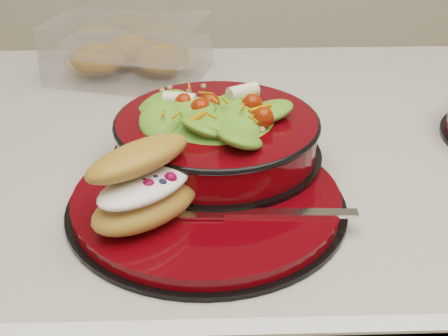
{
  "coord_description": "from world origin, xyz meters",
  "views": [
    {
      "loc": [
        -0.08,
        -0.75,
        1.28
      ],
      "look_at": [
        -0.07,
        -0.15,
        0.94
      ],
      "focal_mm": 50.0,
      "sensor_mm": 36.0,
      "label": 1
    }
  ],
  "objects_px": {
    "croissant": "(146,184)",
    "fork": "(263,213)",
    "salad_bowl": "(217,128)",
    "pastry_box": "(130,49)",
    "dinner_plate": "(207,201)"
  },
  "relations": [
    {
      "from": "croissant",
      "to": "fork",
      "type": "xyz_separation_m",
      "value": [
        0.12,
        -0.0,
        -0.03
      ]
    },
    {
      "from": "salad_bowl",
      "to": "croissant",
      "type": "height_order",
      "value": "salad_bowl"
    },
    {
      "from": "pastry_box",
      "to": "croissant",
      "type": "bearing_deg",
      "value": -66.17
    },
    {
      "from": "salad_bowl",
      "to": "croissant",
      "type": "distance_m",
      "value": 0.15
    },
    {
      "from": "croissant",
      "to": "fork",
      "type": "bearing_deg",
      "value": -45.96
    },
    {
      "from": "salad_bowl",
      "to": "croissant",
      "type": "xyz_separation_m",
      "value": [
        -0.08,
        -0.13,
        -0.0
      ]
    },
    {
      "from": "salad_bowl",
      "to": "pastry_box",
      "type": "height_order",
      "value": "salad_bowl"
    },
    {
      "from": "fork",
      "to": "dinner_plate",
      "type": "bearing_deg",
      "value": 55.54
    },
    {
      "from": "dinner_plate",
      "to": "croissant",
      "type": "xyz_separation_m",
      "value": [
        -0.06,
        -0.04,
        0.05
      ]
    },
    {
      "from": "dinner_plate",
      "to": "pastry_box",
      "type": "xyz_separation_m",
      "value": [
        -0.12,
        0.42,
        0.03
      ]
    },
    {
      "from": "salad_bowl",
      "to": "pastry_box",
      "type": "xyz_separation_m",
      "value": [
        -0.14,
        0.33,
        -0.01
      ]
    },
    {
      "from": "pastry_box",
      "to": "dinner_plate",
      "type": "bearing_deg",
      "value": -57.24
    },
    {
      "from": "croissant",
      "to": "pastry_box",
      "type": "bearing_deg",
      "value": 53.27
    },
    {
      "from": "croissant",
      "to": "salad_bowl",
      "type": "bearing_deg",
      "value": 14.73
    },
    {
      "from": "salad_bowl",
      "to": "fork",
      "type": "height_order",
      "value": "salad_bowl"
    }
  ]
}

